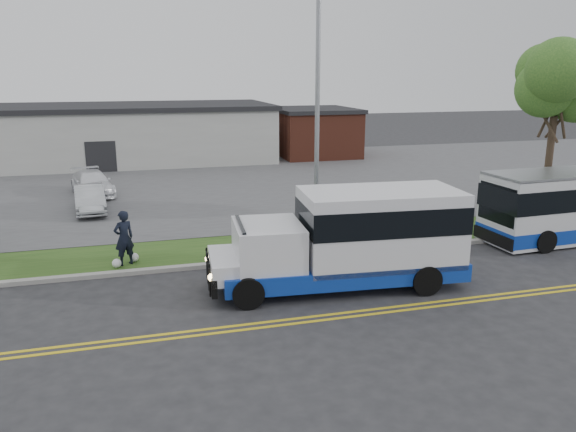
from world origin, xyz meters
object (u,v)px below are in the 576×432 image
object	(u,v)px
streetlight_near	(318,113)
parked_car_a	(90,199)
pedestrian	(124,238)
shuttle_bus	(356,236)
tree_east	(558,85)
parked_car_b	(92,183)

from	to	relation	value
streetlight_near	parked_car_a	world-z (taller)	streetlight_near
pedestrian	shuttle_bus	bearing A→B (deg)	127.15
streetlight_near	parked_car_a	distance (m)	12.71
tree_east	pedestrian	distance (m)	19.13
parked_car_a	parked_car_b	bearing A→B (deg)	85.85
pedestrian	parked_car_a	distance (m)	8.69
shuttle_bus	parked_car_a	world-z (taller)	shuttle_bus
tree_east	streetlight_near	distance (m)	11.05
tree_east	parked_car_a	size ratio (longest dim) A/B	2.13
tree_east	streetlight_near	size ratio (longest dim) A/B	0.88
streetlight_near	tree_east	bearing A→B (deg)	1.42
pedestrian	parked_car_a	world-z (taller)	pedestrian
parked_car_a	shuttle_bus	bearing A→B (deg)	-59.88
shuttle_bus	pedestrian	xyz separation A→B (m)	(-7.18, 3.76, -0.58)
tree_east	pedestrian	bearing A→B (deg)	-176.58
streetlight_near	parked_car_a	bearing A→B (deg)	139.70
shuttle_bus	parked_car_b	bearing A→B (deg)	123.21
shuttle_bus	tree_east	bearing A→B (deg)	28.00
shuttle_bus	parked_car_b	size ratio (longest dim) A/B	1.85
parked_car_a	streetlight_near	bearing A→B (deg)	-45.97
pedestrian	parked_car_a	xyz separation A→B (m)	(-1.67, 8.52, -0.34)
streetlight_near	parked_car_b	distance (m)	15.62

